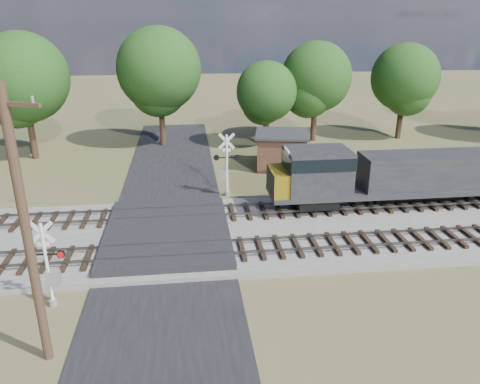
{
  "coord_description": "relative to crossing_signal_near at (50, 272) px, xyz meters",
  "views": [
    {
      "loc": [
        1.26,
        -24.02,
        12.08
      ],
      "look_at": [
        4.37,
        2.0,
        2.1
      ],
      "focal_mm": 35.0,
      "sensor_mm": 36.0,
      "label": 1
    }
  ],
  "objects": [
    {
      "name": "crossing_signal_near",
      "position": [
        0.0,
        0.0,
        0.0
      ],
      "size": [
        1.66,
        0.37,
        4.11
      ],
      "rotation": [
        0.0,
        0.0,
        -0.08
      ],
      "color": "silver",
      "rests_on": "ground"
    },
    {
      "name": "ballast_bed",
      "position": [
        14.78,
        6.09,
        -1.56
      ],
      "size": [
        140.0,
        10.0,
        0.3
      ],
      "primitive_type": "cube",
      "color": "gray",
      "rests_on": "ground"
    },
    {
      "name": "utility_pole",
      "position": [
        0.59,
        -3.47,
        3.71
      ],
      "size": [
        2.4,
        0.95,
        10.22
      ],
      "rotation": [
        0.0,
        0.0,
        -0.33
      ],
      "color": "#3E281C",
      "rests_on": "ground"
    },
    {
      "name": "track_near",
      "position": [
        7.91,
        3.59,
        -1.3
      ],
      "size": [
        140.0,
        2.6,
        0.33
      ],
      "color": "black",
      "rests_on": "ballast_bed"
    },
    {
      "name": "track_far",
      "position": [
        7.91,
        8.59,
        -1.3
      ],
      "size": [
        140.0,
        2.6,
        0.33
      ],
      "color": "black",
      "rests_on": "ballast_bed"
    },
    {
      "name": "equipment_shed",
      "position": [
        13.98,
        18.61,
        -0.21
      ],
      "size": [
        5.08,
        5.08,
        2.95
      ],
      "rotation": [
        0.0,
        0.0,
        -0.2
      ],
      "color": "#3F241B",
      "rests_on": "ground"
    },
    {
      "name": "treeline",
      "position": [
        12.05,
        25.81,
        4.87
      ],
      "size": [
        80.28,
        11.37,
        11.3
      ],
      "color": "black",
      "rests_on": "ground"
    },
    {
      "name": "ground",
      "position": [
        4.78,
        5.59,
        -1.71
      ],
      "size": [
        160.0,
        160.0,
        0.0
      ],
      "primitive_type": "plane",
      "color": "#4A522C",
      "rests_on": "ground"
    },
    {
      "name": "road",
      "position": [
        4.78,
        5.59,
        -1.67
      ],
      "size": [
        7.0,
        60.0,
        0.08
      ],
      "primitive_type": "cube",
      "color": "black",
      "rests_on": "ground"
    },
    {
      "name": "crossing_panel",
      "position": [
        4.78,
        6.09,
        -1.39
      ],
      "size": [
        7.0,
        9.0,
        0.62
      ],
      "primitive_type": "cube",
      "color": "#262628",
      "rests_on": "ground"
    },
    {
      "name": "crossing_signal_far",
      "position": [
        8.72,
        12.48,
        0.19
      ],
      "size": [
        1.84,
        0.41,
        4.56
      ],
      "rotation": [
        0.0,
        0.0,
        3.05
      ],
      "color": "silver",
      "rests_on": "ground"
    }
  ]
}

